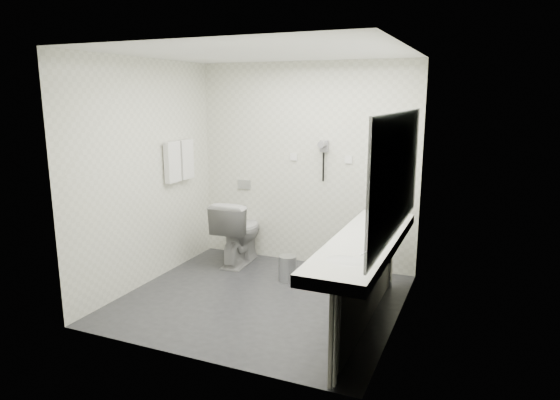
% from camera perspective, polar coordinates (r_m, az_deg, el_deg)
% --- Properties ---
extents(floor, '(2.80, 2.80, 0.00)m').
position_cam_1_polar(floor, '(5.28, -2.18, -11.40)').
color(floor, '#2B2B30').
rests_on(floor, ground).
extents(ceiling, '(2.80, 2.80, 0.00)m').
position_cam_1_polar(ceiling, '(4.85, -2.43, 16.78)').
color(ceiling, white).
rests_on(ceiling, wall_back).
extents(wall_back, '(2.80, 0.00, 2.80)m').
position_cam_1_polar(wall_back, '(6.10, 2.96, 4.05)').
color(wall_back, white).
rests_on(wall_back, floor).
extents(wall_front, '(2.80, 0.00, 2.80)m').
position_cam_1_polar(wall_front, '(3.80, -10.72, -1.09)').
color(wall_front, white).
rests_on(wall_front, floor).
extents(wall_left, '(0.00, 2.60, 2.60)m').
position_cam_1_polar(wall_left, '(5.65, -15.25, 2.99)').
color(wall_left, white).
rests_on(wall_left, floor).
extents(wall_right, '(0.00, 2.60, 2.60)m').
position_cam_1_polar(wall_right, '(4.50, 14.02, 0.80)').
color(wall_right, white).
rests_on(wall_right, floor).
extents(vanity_counter, '(0.55, 2.20, 0.10)m').
position_cam_1_polar(vanity_counter, '(4.47, 9.81, -5.04)').
color(vanity_counter, white).
rests_on(vanity_counter, floor).
extents(vanity_panel, '(0.03, 2.15, 0.75)m').
position_cam_1_polar(vanity_panel, '(4.61, 9.93, -10.13)').
color(vanity_panel, '#9A9991').
rests_on(vanity_panel, floor).
extents(vanity_post_near, '(0.06, 0.06, 0.75)m').
position_cam_1_polar(vanity_post_near, '(3.69, 6.50, -15.96)').
color(vanity_post_near, silver).
rests_on(vanity_post_near, floor).
extents(vanity_post_far, '(0.06, 0.06, 0.75)m').
position_cam_1_polar(vanity_post_far, '(5.56, 12.73, -6.31)').
color(vanity_post_far, silver).
rests_on(vanity_post_far, floor).
extents(mirror, '(0.02, 2.20, 1.05)m').
position_cam_1_polar(mirror, '(4.28, 13.52, 2.97)').
color(mirror, '#B2BCC6').
rests_on(mirror, wall_right).
extents(basin_near, '(0.40, 0.31, 0.05)m').
position_cam_1_polar(basin_near, '(3.86, 7.56, -7.21)').
color(basin_near, white).
rests_on(basin_near, vanity_counter).
extents(basin_far, '(0.40, 0.31, 0.05)m').
position_cam_1_polar(basin_far, '(5.07, 11.55, -2.63)').
color(basin_far, white).
rests_on(basin_far, vanity_counter).
extents(faucet_near, '(0.04, 0.04, 0.15)m').
position_cam_1_polar(faucet_near, '(3.79, 10.45, -6.25)').
color(faucet_near, silver).
rests_on(faucet_near, vanity_counter).
extents(faucet_far, '(0.04, 0.04, 0.15)m').
position_cam_1_polar(faucet_far, '(5.02, 13.77, -1.84)').
color(faucet_far, silver).
rests_on(faucet_far, vanity_counter).
extents(soap_bottle_a, '(0.05, 0.05, 0.10)m').
position_cam_1_polar(soap_bottle_a, '(4.57, 10.99, -3.43)').
color(soap_bottle_a, beige).
rests_on(soap_bottle_a, vanity_counter).
extents(soap_bottle_b, '(0.11, 0.11, 0.10)m').
position_cam_1_polar(soap_bottle_b, '(4.48, 11.38, -3.78)').
color(soap_bottle_b, beige).
rests_on(soap_bottle_b, vanity_counter).
extents(soap_bottle_c, '(0.06, 0.06, 0.13)m').
position_cam_1_polar(soap_bottle_c, '(4.43, 10.90, -3.69)').
color(soap_bottle_c, beige).
rests_on(soap_bottle_c, vanity_counter).
extents(glass_left, '(0.07, 0.07, 0.10)m').
position_cam_1_polar(glass_left, '(4.61, 12.92, -3.33)').
color(glass_left, silver).
rests_on(glass_left, vanity_counter).
extents(toilet, '(0.51, 0.84, 0.82)m').
position_cam_1_polar(toilet, '(6.24, -4.83, -3.66)').
color(toilet, white).
rests_on(toilet, floor).
extents(flush_plate, '(0.18, 0.02, 0.12)m').
position_cam_1_polar(flush_plate, '(6.47, -4.20, 1.81)').
color(flush_plate, '#B2B5BA').
rests_on(flush_plate, wall_back).
extents(pedal_bin, '(0.23, 0.23, 0.29)m').
position_cam_1_polar(pedal_bin, '(5.70, 0.89, -8.03)').
color(pedal_bin, '#B2B5BA').
rests_on(pedal_bin, floor).
extents(bin_lid, '(0.20, 0.20, 0.02)m').
position_cam_1_polar(bin_lid, '(5.65, 0.90, -6.60)').
color(bin_lid, '#B2B5BA').
rests_on(bin_lid, pedal_bin).
extents(towel_rail, '(0.02, 0.62, 0.02)m').
position_cam_1_polar(towel_rail, '(6.02, -11.79, 6.58)').
color(towel_rail, silver).
rests_on(towel_rail, wall_left).
extents(towel_near, '(0.07, 0.24, 0.48)m').
position_cam_1_polar(towel_near, '(5.93, -12.39, 4.33)').
color(towel_near, white).
rests_on(towel_near, towel_rail).
extents(towel_far, '(0.07, 0.24, 0.48)m').
position_cam_1_polar(towel_far, '(6.15, -10.88, 4.67)').
color(towel_far, white).
rests_on(towel_far, towel_rail).
extents(dryer_cradle, '(0.10, 0.04, 0.14)m').
position_cam_1_polar(dryer_cradle, '(5.96, 5.15, 6.25)').
color(dryer_cradle, gray).
rests_on(dryer_cradle, wall_back).
extents(dryer_barrel, '(0.08, 0.14, 0.08)m').
position_cam_1_polar(dryer_barrel, '(5.89, 4.95, 6.48)').
color(dryer_barrel, gray).
rests_on(dryer_barrel, dryer_cradle).
extents(dryer_cord, '(0.02, 0.02, 0.35)m').
position_cam_1_polar(dryer_cord, '(5.97, 5.06, 3.85)').
color(dryer_cord, black).
rests_on(dryer_cord, dryer_cradle).
extents(switch_plate_a, '(0.09, 0.02, 0.09)m').
position_cam_1_polar(switch_plate_a, '(6.13, 1.61, 5.04)').
color(switch_plate_a, white).
rests_on(switch_plate_a, wall_back).
extents(switch_plate_b, '(0.09, 0.02, 0.09)m').
position_cam_1_polar(switch_plate_b, '(5.91, 7.96, 4.66)').
color(switch_plate_b, white).
rests_on(switch_plate_b, wall_back).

